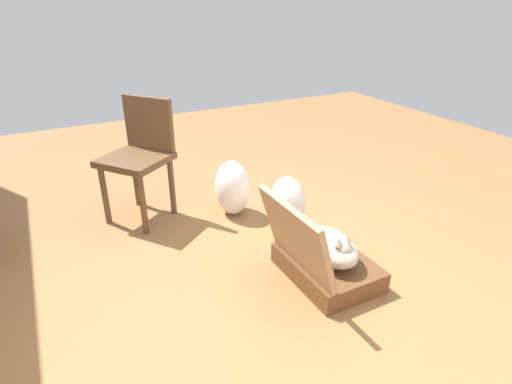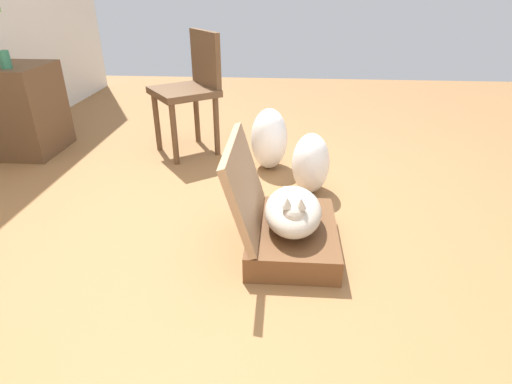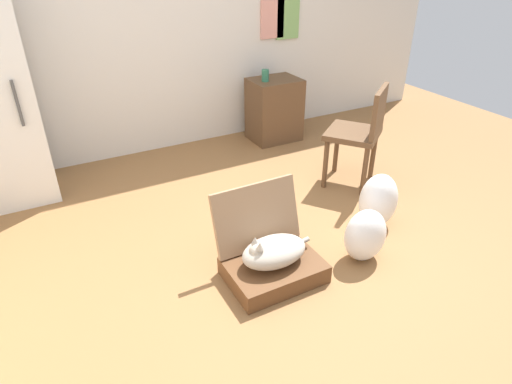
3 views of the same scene
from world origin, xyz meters
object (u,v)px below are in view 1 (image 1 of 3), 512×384
(chair, at_px, (140,153))
(suitcase_base, at_px, (327,267))
(plastic_bag_clear, at_px, (232,188))
(cat, at_px, (330,246))
(plastic_bag_white, at_px, (288,202))

(chair, bearing_deg, suitcase_base, -6.55)
(plastic_bag_clear, xyz_separation_m, chair, (0.30, 0.61, 0.30))
(plastic_bag_clear, relative_size, chair, 0.48)
(suitcase_base, relative_size, plastic_bag_clear, 1.39)
(cat, height_order, plastic_bag_white, plastic_bag_white)
(plastic_bag_clear, distance_m, chair, 0.74)
(suitcase_base, distance_m, chair, 1.59)
(suitcase_base, distance_m, plastic_bag_white, 0.68)
(plastic_bag_white, distance_m, plastic_bag_clear, 0.46)
(suitcase_base, xyz_separation_m, chair, (1.32, 0.77, 0.45))
(suitcase_base, height_order, plastic_bag_clear, plastic_bag_clear)
(cat, xyz_separation_m, plastic_bag_white, (0.66, -0.12, -0.02))
(cat, distance_m, plastic_bag_clear, 1.04)
(suitcase_base, bearing_deg, plastic_bag_clear, 9.12)
(cat, distance_m, chair, 1.56)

